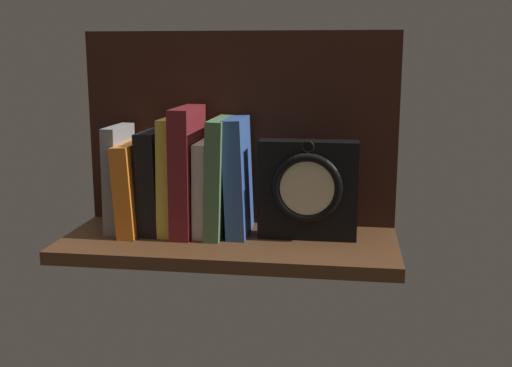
# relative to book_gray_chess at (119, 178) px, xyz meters

# --- Properties ---
(ground_plane) EXTENTS (0.65, 0.27, 0.03)m
(ground_plane) POSITION_rel_book_gray_chess_xyz_m (0.23, -0.04, -0.12)
(ground_plane) COLOR #4C2D19
(back_panel) EXTENTS (0.65, 0.01, 0.40)m
(back_panel) POSITION_rel_book_gray_chess_xyz_m (0.23, 0.09, 0.09)
(back_panel) COLOR black
(back_panel) RESTS_ON ground_plane
(book_gray_chess) EXTENTS (0.03, 0.12, 0.21)m
(book_gray_chess) POSITION_rel_book_gray_chess_xyz_m (0.00, 0.00, 0.00)
(book_gray_chess) COLOR gray
(book_gray_chess) RESTS_ON ground_plane
(book_orange_pandolfini) EXTENTS (0.04, 0.17, 0.18)m
(book_orange_pandolfini) POSITION_rel_book_gray_chess_xyz_m (0.03, 0.00, -0.02)
(book_orange_pandolfini) COLOR orange
(book_orange_pandolfini) RESTS_ON ground_plane
(book_black_skeptic) EXTENTS (0.04, 0.13, 0.20)m
(book_black_skeptic) POSITION_rel_book_gray_chess_xyz_m (0.07, 0.00, -0.00)
(book_black_skeptic) COLOR black
(book_black_skeptic) RESTS_ON ground_plane
(book_yellow_seinlanguage) EXTENTS (0.03, 0.13, 0.23)m
(book_yellow_seinlanguage) POSITION_rel_book_gray_chess_xyz_m (0.11, 0.00, 0.01)
(book_yellow_seinlanguage) COLOR gold
(book_yellow_seinlanguage) RESTS_ON ground_plane
(book_maroon_dawkins) EXTENTS (0.04, 0.16, 0.25)m
(book_maroon_dawkins) POSITION_rel_book_gray_chess_xyz_m (0.14, 0.00, 0.02)
(book_maroon_dawkins) COLOR maroon
(book_maroon_dawkins) RESTS_ON ground_plane
(book_white_catcher) EXTENTS (0.03, 0.13, 0.19)m
(book_white_catcher) POSITION_rel_book_gray_chess_xyz_m (0.18, 0.00, -0.01)
(book_white_catcher) COLOR silver
(book_white_catcher) RESTS_ON ground_plane
(book_green_romantic) EXTENTS (0.04, 0.15, 0.23)m
(book_green_romantic) POSITION_rel_book_gray_chess_xyz_m (0.21, 0.00, 0.01)
(book_green_romantic) COLOR #476B44
(book_green_romantic) RESTS_ON ground_plane
(book_blue_modern) EXTENTS (0.05, 0.12, 0.23)m
(book_blue_modern) POSITION_rel_book_gray_chess_xyz_m (0.24, 0.00, 0.01)
(book_blue_modern) COLOR #2D4C8E
(book_blue_modern) RESTS_ON ground_plane
(framed_clock) EXTENTS (0.19, 0.06, 0.19)m
(framed_clock) POSITION_rel_book_gray_chess_xyz_m (0.38, -0.01, -0.01)
(framed_clock) COLOR black
(framed_clock) RESTS_ON ground_plane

